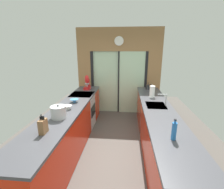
{
  "coord_description": "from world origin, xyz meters",
  "views": [
    {
      "loc": [
        0.26,
        -2.73,
        2.07
      ],
      "look_at": [
        -0.07,
        0.86,
        1.04
      ],
      "focal_mm": 25.75,
      "sensor_mm": 36.0,
      "label": 1
    }
  ],
  "objects_px": {
    "knife_block": "(43,126)",
    "soap_bottle_far": "(151,91)",
    "stand_mixer": "(87,84)",
    "mixing_bowl_far": "(74,101)",
    "kettle": "(148,86)",
    "mixing_bowl_near": "(67,107)",
    "stock_pot": "(59,112)",
    "soap_bottle_near": "(174,131)",
    "oven_range": "(83,111)",
    "paper_towel_roll": "(152,92)"
  },
  "relations": [
    {
      "from": "stock_pot",
      "to": "kettle",
      "type": "distance_m",
      "value": 2.85
    },
    {
      "from": "mixing_bowl_near",
      "to": "oven_range",
      "type": "bearing_deg",
      "value": 90.96
    },
    {
      "from": "oven_range",
      "to": "paper_towel_roll",
      "type": "distance_m",
      "value": 1.9
    },
    {
      "from": "soap_bottle_near",
      "to": "soap_bottle_far",
      "type": "height_order",
      "value": "soap_bottle_near"
    },
    {
      "from": "stock_pot",
      "to": "soap_bottle_far",
      "type": "height_order",
      "value": "soap_bottle_far"
    },
    {
      "from": "oven_range",
      "to": "soap_bottle_far",
      "type": "relative_size",
      "value": 3.8
    },
    {
      "from": "kettle",
      "to": "soap_bottle_far",
      "type": "xyz_separation_m",
      "value": [
        -0.0,
        -0.59,
        0.01
      ]
    },
    {
      "from": "knife_block",
      "to": "kettle",
      "type": "relative_size",
      "value": 1.18
    },
    {
      "from": "stock_pot",
      "to": "mixing_bowl_far",
      "type": "bearing_deg",
      "value": 90.0
    },
    {
      "from": "mixing_bowl_near",
      "to": "kettle",
      "type": "bearing_deg",
      "value": 45.4
    },
    {
      "from": "soap_bottle_near",
      "to": "soap_bottle_far",
      "type": "distance_m",
      "value": 2.15
    },
    {
      "from": "knife_block",
      "to": "soap_bottle_far",
      "type": "relative_size",
      "value": 1.17
    },
    {
      "from": "knife_block",
      "to": "kettle",
      "type": "xyz_separation_m",
      "value": [
        1.78,
        2.75,
        -0.02
      ]
    },
    {
      "from": "stock_pot",
      "to": "soap_bottle_far",
      "type": "xyz_separation_m",
      "value": [
        1.78,
        1.63,
        -0.0
      ]
    },
    {
      "from": "stock_pot",
      "to": "kettle",
      "type": "bearing_deg",
      "value": 51.24
    },
    {
      "from": "stock_pot",
      "to": "soap_bottle_far",
      "type": "distance_m",
      "value": 2.41
    },
    {
      "from": "soap_bottle_near",
      "to": "oven_range",
      "type": "bearing_deg",
      "value": 131.36
    },
    {
      "from": "mixing_bowl_far",
      "to": "stock_pot",
      "type": "height_order",
      "value": "stock_pot"
    },
    {
      "from": "kettle",
      "to": "soap_bottle_far",
      "type": "height_order",
      "value": "soap_bottle_far"
    },
    {
      "from": "mixing_bowl_far",
      "to": "soap_bottle_near",
      "type": "distance_m",
      "value": 2.25
    },
    {
      "from": "oven_range",
      "to": "soap_bottle_far",
      "type": "height_order",
      "value": "soap_bottle_far"
    },
    {
      "from": "soap_bottle_near",
      "to": "soap_bottle_far",
      "type": "xyz_separation_m",
      "value": [
        0.0,
        2.15,
        -0.02
      ]
    },
    {
      "from": "mixing_bowl_near",
      "to": "soap_bottle_near",
      "type": "xyz_separation_m",
      "value": [
        1.78,
        -0.94,
        0.08
      ]
    },
    {
      "from": "stand_mixer",
      "to": "soap_bottle_near",
      "type": "bearing_deg",
      "value": -55.39
    },
    {
      "from": "knife_block",
      "to": "paper_towel_roll",
      "type": "relative_size",
      "value": 0.91
    },
    {
      "from": "mixing_bowl_near",
      "to": "knife_block",
      "type": "bearing_deg",
      "value": -90.0
    },
    {
      "from": "mixing_bowl_near",
      "to": "stock_pot",
      "type": "xyz_separation_m",
      "value": [
        -0.0,
        -0.41,
        0.07
      ]
    },
    {
      "from": "stand_mixer",
      "to": "soap_bottle_far",
      "type": "relative_size",
      "value": 1.73
    },
    {
      "from": "stock_pot",
      "to": "kettle",
      "type": "height_order",
      "value": "stock_pot"
    },
    {
      "from": "mixing_bowl_far",
      "to": "knife_block",
      "type": "relative_size",
      "value": 0.67
    },
    {
      "from": "knife_block",
      "to": "soap_bottle_near",
      "type": "bearing_deg",
      "value": 0.04
    },
    {
      "from": "stand_mixer",
      "to": "soap_bottle_far",
      "type": "height_order",
      "value": "stand_mixer"
    },
    {
      "from": "soap_bottle_near",
      "to": "soap_bottle_far",
      "type": "bearing_deg",
      "value": 90.0
    },
    {
      "from": "mixing_bowl_near",
      "to": "soap_bottle_near",
      "type": "distance_m",
      "value": 2.01
    },
    {
      "from": "mixing_bowl_far",
      "to": "paper_towel_roll",
      "type": "distance_m",
      "value": 1.87
    },
    {
      "from": "oven_range",
      "to": "soap_bottle_near",
      "type": "bearing_deg",
      "value": -48.64
    },
    {
      "from": "stand_mixer",
      "to": "mixing_bowl_far",
      "type": "bearing_deg",
      "value": -90.0
    },
    {
      "from": "knife_block",
      "to": "paper_towel_roll",
      "type": "bearing_deg",
      "value": 47.37
    },
    {
      "from": "mixing_bowl_far",
      "to": "kettle",
      "type": "height_order",
      "value": "kettle"
    },
    {
      "from": "soap_bottle_far",
      "to": "paper_towel_roll",
      "type": "distance_m",
      "value": 0.22
    },
    {
      "from": "soap_bottle_near",
      "to": "stand_mixer",
      "type": "bearing_deg",
      "value": 124.61
    },
    {
      "from": "oven_range",
      "to": "mixing_bowl_near",
      "type": "xyz_separation_m",
      "value": [
        0.02,
        -1.11,
        0.5
      ]
    },
    {
      "from": "mixing_bowl_far",
      "to": "soap_bottle_far",
      "type": "bearing_deg",
      "value": 23.75
    },
    {
      "from": "soap_bottle_far",
      "to": "oven_range",
      "type": "bearing_deg",
      "value": -176.54
    },
    {
      "from": "knife_block",
      "to": "stand_mixer",
      "type": "xyz_separation_m",
      "value": [
        0.0,
        2.58,
        0.05
      ]
    },
    {
      "from": "oven_range",
      "to": "kettle",
      "type": "xyz_separation_m",
      "value": [
        1.8,
        0.7,
        0.55
      ]
    },
    {
      "from": "kettle",
      "to": "soap_bottle_near",
      "type": "relative_size",
      "value": 0.84
    },
    {
      "from": "mixing_bowl_near",
      "to": "knife_block",
      "type": "relative_size",
      "value": 0.61
    },
    {
      "from": "mixing_bowl_near",
      "to": "knife_block",
      "type": "xyz_separation_m",
      "value": [
        -0.0,
        -0.94,
        0.07
      ]
    },
    {
      "from": "kettle",
      "to": "mixing_bowl_far",
      "type": "bearing_deg",
      "value": -142.31
    }
  ]
}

